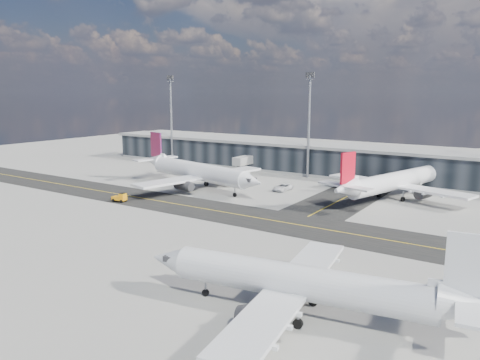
{
  "coord_description": "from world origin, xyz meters",
  "views": [
    {
      "loc": [
        54.98,
        -69.97,
        23.74
      ],
      "look_at": [
        0.66,
        12.6,
        5.0
      ],
      "focal_mm": 35.0,
      "sensor_mm": 36.0,
      "label": 1
    }
  ],
  "objects": [
    {
      "name": "ground",
      "position": [
        0.0,
        0.0,
        0.0
      ],
      "size": [
        300.0,
        300.0,
        0.0
      ],
      "primitive_type": "plane",
      "color": "gray",
      "rests_on": "ground"
    },
    {
      "name": "taxiway_lanes",
      "position": [
        3.91,
        10.74,
        0.01
      ],
      "size": [
        180.0,
        63.0,
        0.03
      ],
      "color": "black",
      "rests_on": "ground"
    },
    {
      "name": "terminal_concourse",
      "position": [
        0.04,
        54.93,
        4.09
      ],
      "size": [
        152.0,
        19.8,
        8.8
      ],
      "color": "black",
      "rests_on": "ground"
    },
    {
      "name": "floodlight_masts",
      "position": [
        0.0,
        48.0,
        15.61
      ],
      "size": [
        102.5,
        0.7,
        28.9
      ],
      "color": "gray",
      "rests_on": "ground"
    },
    {
      "name": "airliner_af",
      "position": [
        -16.67,
        19.6,
        4.24
      ],
      "size": [
        43.02,
        36.94,
        12.83
      ],
      "rotation": [
        0.0,
        0.0,
        -1.79
      ],
      "color": "white",
      "rests_on": "ground"
    },
    {
      "name": "airliner_redtail",
      "position": [
        27.22,
        34.1,
        3.95
      ],
      "size": [
        34.21,
        39.71,
        11.96
      ],
      "rotation": [
        0.0,
        0.0,
        -0.29
      ],
      "color": "white",
      "rests_on": "ground"
    },
    {
      "name": "airliner_near",
      "position": [
        34.94,
        -27.27,
        3.7
      ],
      "size": [
        37.83,
        32.38,
        11.21
      ],
      "rotation": [
        0.0,
        0.0,
        1.72
      ],
      "color": "silver",
      "rests_on": "ground"
    },
    {
      "name": "baggage_tug",
      "position": [
        -21.46,
        -1.31,
        1.01
      ],
      "size": [
        3.42,
        2.08,
        2.02
      ],
      "rotation": [
        0.0,
        0.0,
        -1.42
      ],
      "color": "orange",
      "rests_on": "ground"
    },
    {
      "name": "service_van",
      "position": [
        2.55,
        28.73,
        0.85
      ],
      "size": [
        3.16,
        6.27,
        1.7
      ],
      "primitive_type": "imported",
      "rotation": [
        0.0,
        0.0,
        -0.06
      ],
      "color": "white",
      "rests_on": "ground"
    }
  ]
}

